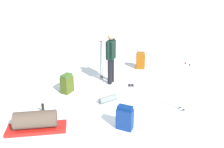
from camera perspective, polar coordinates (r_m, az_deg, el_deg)
ground_plane at (r=7.22m, az=0.00°, el=-5.15°), size 80.00×80.00×0.00m
skier_standing at (r=7.72m, az=-0.28°, el=4.39°), size 0.49×0.37×1.70m
ski_pair_near at (r=7.82m, az=4.58°, el=-2.85°), size 1.95×0.53×0.05m
backpack_large_dark at (r=7.42m, az=-10.72°, el=-2.29°), size 0.44×0.43×0.59m
backpack_bright at (r=9.28m, az=6.82°, el=3.22°), size 0.34×0.39×0.65m
backpack_small_spare at (r=5.62m, az=3.08°, el=-10.43°), size 0.39×0.43×0.59m
ski_poles_planted_near at (r=8.13m, az=-2.60°, el=3.80°), size 0.17×0.10×1.36m
ski_poles_planted_far at (r=6.38m, az=17.01°, el=-2.56°), size 0.21×0.11×1.35m
gear_sled at (r=5.86m, az=-17.76°, el=-10.86°), size 0.56×1.39×0.49m
sleeping_mat_rolled at (r=6.84m, az=-0.98°, el=-5.97°), size 0.36×0.58×0.18m
thermos_bottle at (r=6.56m, az=-16.18°, el=-7.86°), size 0.07×0.07×0.26m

